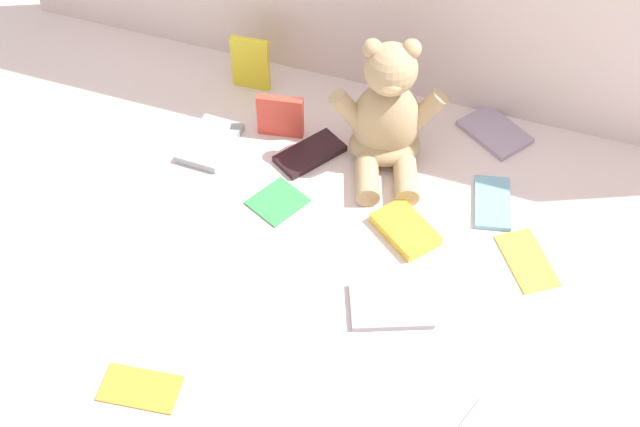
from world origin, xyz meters
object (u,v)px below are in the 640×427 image
(book_case_9, at_px, (405,229))
(book_case_10, at_px, (210,143))
(book_case_8, at_px, (492,203))
(book_case_4, at_px, (278,201))
(book_case_6, at_px, (495,132))
(book_case_7, at_px, (140,388))
(book_case_2, at_px, (527,259))
(book_case_1, at_px, (280,116))
(teddy_bear, at_px, (387,119))
(book_case_0, at_px, (251,64))
(book_case_5, at_px, (391,305))
(book_case_3, at_px, (310,154))

(book_case_9, xyz_separation_m, book_case_10, (-0.43, 0.09, -0.00))
(book_case_8, xyz_separation_m, book_case_9, (-0.14, -0.12, 0.00))
(book_case_4, distance_m, book_case_8, 0.41)
(book_case_6, bearing_deg, book_case_7, -173.75)
(book_case_6, distance_m, book_case_8, 0.20)
(book_case_2, xyz_separation_m, book_case_10, (-0.66, 0.08, 0.00))
(book_case_1, bearing_deg, teddy_bear, -8.67)
(book_case_0, bearing_deg, book_case_6, -2.10)
(book_case_2, xyz_separation_m, book_case_9, (-0.22, -0.01, 0.01))
(book_case_0, bearing_deg, book_case_2, -28.28)
(teddy_bear, xyz_separation_m, book_case_6, (0.19, 0.14, -0.10))
(book_case_5, xyz_separation_m, book_case_6, (0.08, 0.49, -0.00))
(book_case_0, height_order, book_case_10, book_case_0)
(book_case_2, height_order, book_case_7, same)
(book_case_7, bearing_deg, book_case_10, 5.23)
(book_case_1, height_order, book_case_10, book_case_1)
(book_case_0, bearing_deg, book_case_3, -44.92)
(book_case_4, bearing_deg, book_case_8, -135.64)
(teddy_bear, xyz_separation_m, book_case_4, (-0.16, -0.19, -0.10))
(book_case_0, distance_m, book_case_8, 0.59)
(book_case_1, relative_size, book_case_2, 0.69)
(book_case_3, height_order, book_case_10, book_case_10)
(book_case_6, relative_size, book_case_7, 1.07)
(book_case_2, height_order, book_case_10, book_case_10)
(book_case_0, distance_m, book_case_5, 0.64)
(book_case_5, relative_size, book_case_6, 1.03)
(book_case_3, xyz_separation_m, book_case_4, (-0.02, -0.14, -0.00))
(book_case_3, xyz_separation_m, book_case_7, (-0.07, -0.58, -0.00))
(book_case_10, bearing_deg, book_case_0, 89.53)
(book_case_5, xyz_separation_m, book_case_9, (-0.02, 0.17, 0.00))
(teddy_bear, bearing_deg, book_case_7, -127.86)
(book_case_7, bearing_deg, book_case_4, -15.38)
(book_case_8, bearing_deg, book_case_5, -123.98)
(book_case_5, bearing_deg, book_case_7, -71.10)
(book_case_4, distance_m, book_case_9, 0.25)
(teddy_bear, xyz_separation_m, book_case_0, (-0.33, 0.11, -0.04))
(book_case_0, relative_size, book_case_5, 0.88)
(book_case_4, xyz_separation_m, book_case_10, (-0.18, 0.10, 0.00))
(book_case_8, distance_m, book_case_9, 0.18)
(book_case_0, distance_m, book_case_10, 0.21)
(teddy_bear, relative_size, book_case_7, 2.19)
(book_case_9, bearing_deg, book_case_10, 115.34)
(book_case_0, bearing_deg, teddy_bear, -23.74)
(book_case_1, distance_m, book_case_10, 0.15)
(book_case_2, bearing_deg, book_case_10, -41.46)
(book_case_3, bearing_deg, book_case_4, -63.76)
(book_case_1, xyz_separation_m, book_case_5, (0.33, -0.34, -0.04))
(book_case_3, height_order, book_case_8, book_case_3)
(book_case_2, xyz_separation_m, book_case_5, (-0.20, -0.18, 0.00))
(teddy_bear, distance_m, book_case_0, 0.35)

